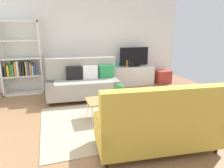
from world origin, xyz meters
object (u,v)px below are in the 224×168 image
(storage_trunk, at_px, (163,77))
(coffee_table, at_px, (112,100))
(table_book_0, at_px, (107,100))
(bottle_2, at_px, (132,64))
(couch_green, at_px, (157,124))
(tv, at_px, (134,57))
(couch_beige, at_px, (83,83))
(bottle_0, at_px, (127,64))
(bookshelf, at_px, (21,62))
(vase_1, at_px, (122,64))
(vase_0, at_px, (117,64))
(bottle_1, at_px, (129,63))
(potted_plant, at_px, (119,90))
(tv_console, at_px, (133,75))

(storage_trunk, bearing_deg, coffee_table, -138.99)
(table_book_0, distance_m, bottle_2, 2.90)
(couch_green, relative_size, tv, 1.98)
(couch_green, xyz_separation_m, storage_trunk, (2.34, 3.69, -0.23))
(coffee_table, height_order, table_book_0, table_book_0)
(couch_green, bearing_deg, couch_beige, 108.90)
(bottle_2, bearing_deg, bottle_0, 180.00)
(bookshelf, distance_m, storage_trunk, 4.68)
(couch_green, relative_size, vase_1, 9.96)
(bottle_2, bearing_deg, storage_trunk, -2.96)
(bottle_0, bearing_deg, vase_0, 164.43)
(table_book_0, height_order, vase_1, vase_1)
(tv, bearing_deg, table_book_0, -124.23)
(couch_beige, bearing_deg, bottle_1, -147.70)
(vase_0, bearing_deg, storage_trunk, -5.10)
(bookshelf, distance_m, potted_plant, 3.23)
(bottle_0, bearing_deg, tv_console, 8.85)
(bookshelf, height_order, vase_1, bookshelf)
(vase_0, bearing_deg, bottle_0, -15.57)
(vase_1, height_order, bottle_0, bottle_0)
(vase_0, bearing_deg, bottle_2, -9.80)
(potted_plant, bearing_deg, bookshelf, 132.05)
(vase_0, height_order, bottle_0, bottle_0)
(couch_beige, height_order, vase_0, couch_beige)
(tv, height_order, storage_trunk, tv)
(potted_plant, bearing_deg, vase_1, 68.28)
(tv, distance_m, potted_plant, 2.74)
(vase_0, xyz_separation_m, bottle_0, (0.32, -0.09, 0.02))
(coffee_table, bearing_deg, tv, 57.27)
(couch_beige, distance_m, tv_console, 2.12)
(couch_beige, distance_m, vase_0, 1.67)
(vase_1, distance_m, bottle_2, 0.35)
(tv_console, height_order, vase_0, vase_0)
(bottle_1, relative_size, bottle_2, 1.55)
(storage_trunk, distance_m, table_book_0, 3.62)
(tv_console, bearing_deg, storage_trunk, -5.19)
(bottle_0, xyz_separation_m, bottle_1, (0.09, 0.00, 0.00))
(potted_plant, relative_size, vase_1, 1.67)
(couch_beige, relative_size, tv, 1.96)
(bottle_0, bearing_deg, bottle_2, 0.00)
(couch_green, xyz_separation_m, vase_1, (0.84, 3.84, 0.29))
(couch_beige, xyz_separation_m, bottle_0, (1.64, 0.91, 0.30))
(bookshelf, relative_size, bottle_0, 9.27)
(vase_0, relative_size, bottle_0, 0.82)
(coffee_table, xyz_separation_m, bottle_1, (1.34, 2.33, 0.36))
(tv_console, height_order, storage_trunk, tv_console)
(potted_plant, xyz_separation_m, table_book_0, (-0.29, -0.08, -0.17))
(table_book_0, bearing_deg, bottle_0, 59.93)
(tv, distance_m, bookshelf, 3.52)
(couch_beige, distance_m, vase_1, 1.82)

